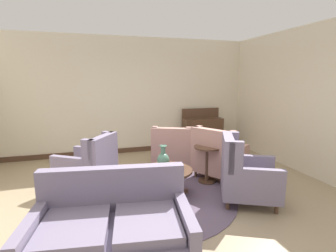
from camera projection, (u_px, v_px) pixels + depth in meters
The scene contains 14 objects.
ground at pixel (159, 205), 3.86m from camera, with size 8.95×8.95×0.00m, color #9E896B.
wall_back at pixel (128, 96), 6.46m from camera, with size 6.55×0.08×2.92m, color beige.
wall_right at pixel (293, 100), 5.37m from camera, with size 0.08×4.26×2.92m, color beige.
baseboard_back at pixel (129, 150), 6.67m from camera, with size 6.39×0.03×0.12m, color #4C3323.
area_rug at pixel (154, 196), 4.14m from camera, with size 2.66×2.66×0.01m, color #5B4C60.
coffee_table at pixel (167, 174), 4.11m from camera, with size 0.82×0.82×0.46m.
porcelain_vase at pixel (163, 159), 4.11m from camera, with size 0.20×0.20×0.39m.
settee at pixel (112, 229), 2.58m from camera, with size 1.70×1.14×0.93m.
armchair_back_corner at pixel (172, 151), 5.30m from camera, with size 1.05×1.09×0.95m.
armchair_foreground_right at pixel (218, 157), 4.86m from camera, with size 1.11×1.12×1.00m.
armchair_near_sideboard at pixel (244, 175), 3.90m from camera, with size 1.08×1.04×1.04m.
armchair_far_left at pixel (90, 165), 4.43m from camera, with size 1.13×1.09×0.96m.
side_table at pixel (207, 161), 4.66m from camera, with size 0.49×0.49×0.69m.
sideboard at pixel (203, 131), 6.93m from camera, with size 1.08×0.36×1.10m.
Camera 1 is at (-0.90, -3.47, 1.88)m, focal length 27.25 mm.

